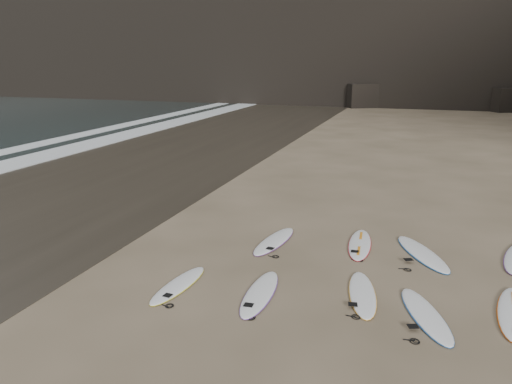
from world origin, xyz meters
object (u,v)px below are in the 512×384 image
(surfboard_3, at_px, (426,315))
(surfboard_6, at_px, (360,244))
(surfboard_2, at_px, (362,293))
(surfboard_7, at_px, (422,253))
(surfboard_0, at_px, (178,285))
(surfboard_5, at_px, (274,241))
(surfboard_1, at_px, (260,293))

(surfboard_3, distance_m, surfboard_6, 4.04)
(surfboard_2, relative_size, surfboard_7, 0.87)
(surfboard_0, relative_size, surfboard_2, 0.94)
(surfboard_6, height_order, surfboard_7, surfboard_7)
(surfboard_5, xyz_separation_m, surfboard_6, (2.37, 0.51, 0.00))
(surfboard_2, distance_m, surfboard_3, 1.46)
(surfboard_1, distance_m, surfboard_7, 4.97)
(surfboard_5, relative_size, surfboard_7, 0.92)
(surfboard_0, xyz_separation_m, surfboard_1, (1.93, 0.19, 0.00))
(surfboard_2, bearing_deg, surfboard_3, -33.41)
(surfboard_1, bearing_deg, surfboard_7, 43.60)
(surfboard_0, height_order, surfboard_5, surfboard_5)
(surfboard_3, bearing_deg, surfboard_1, 161.36)
(surfboard_5, bearing_deg, surfboard_6, 19.50)
(surfboard_6, bearing_deg, surfboard_0, -136.81)
(surfboard_1, xyz_separation_m, surfboard_5, (-0.62, 3.26, 0.00))
(surfboard_6, distance_m, surfboard_7, 1.69)
(surfboard_3, xyz_separation_m, surfboard_6, (-1.78, 3.63, 0.00))
(surfboard_0, distance_m, surfboard_1, 1.94)
(surfboard_0, distance_m, surfboard_6, 5.40)
(surfboard_5, xyz_separation_m, surfboard_7, (4.05, 0.34, 0.00))
(surfboard_1, relative_size, surfboard_6, 0.97)
(surfboard_1, bearing_deg, surfboard_0, -177.12)
(surfboard_2, height_order, surfboard_6, surfboard_6)
(surfboard_2, xyz_separation_m, surfboard_3, (1.35, -0.56, 0.00))
(surfboard_0, xyz_separation_m, surfboard_6, (3.67, 3.96, 0.00))
(surfboard_1, bearing_deg, surfboard_3, -0.49)
(surfboard_6, relative_size, surfboard_7, 0.92)
(surfboard_0, height_order, surfboard_3, surfboard_3)
(surfboard_6, bearing_deg, surfboard_3, -67.81)
(surfboard_3, bearing_deg, surfboard_5, 122.16)
(surfboard_0, bearing_deg, surfboard_2, 16.95)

